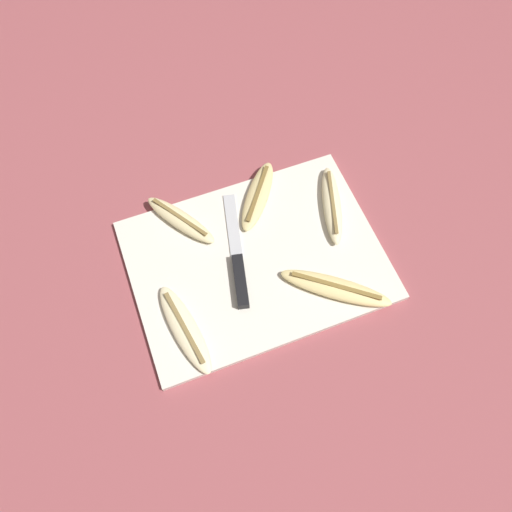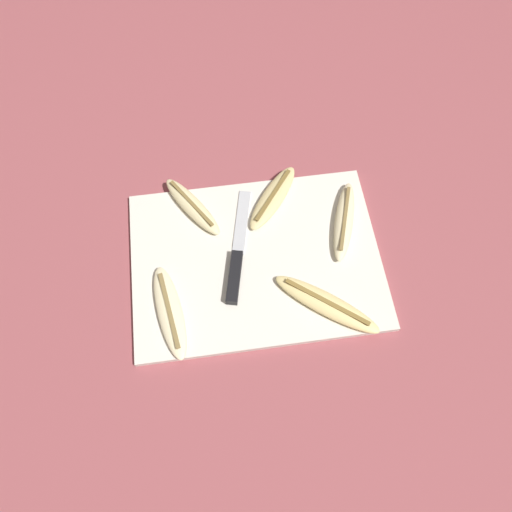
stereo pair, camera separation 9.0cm
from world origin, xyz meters
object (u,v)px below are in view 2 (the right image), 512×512
banana_pale_long (170,312)px  banana_golden_short (326,304)px  banana_spotted_left (273,197)px  knife (236,265)px  banana_soft_right (192,206)px  banana_cream_curved (344,221)px

banana_pale_long → banana_golden_short: (0.27, -0.02, 0.00)m
banana_golden_short → banana_spotted_left: size_ratio=1.19×
knife → banana_soft_right: size_ratio=1.53×
banana_pale_long → banana_soft_right: banana_soft_right is taller
banana_pale_long → knife: bearing=30.4°
knife → banana_golden_short: (0.15, -0.10, 0.00)m
banana_golden_short → banana_soft_right: 0.31m
banana_cream_curved → banana_pale_long: bearing=-158.1°
knife → banana_spotted_left: banana_spotted_left is taller
banana_soft_right → banana_spotted_left: bearing=-0.1°
banana_cream_curved → banana_soft_right: same height
banana_cream_curved → banana_spotted_left: (-0.12, 0.07, -0.00)m
banana_pale_long → banana_spotted_left: (0.21, 0.20, -0.00)m
banana_cream_curved → banana_soft_right: size_ratio=1.13×
knife → banana_golden_short: 0.17m
banana_golden_short → banana_spotted_left: (-0.06, 0.23, -0.00)m
banana_cream_curved → banana_spotted_left: 0.14m
banana_soft_right → banana_spotted_left: banana_soft_right is taller
banana_golden_short → banana_soft_right: (-0.21, 0.23, 0.00)m
banana_cream_curved → banana_spotted_left: bearing=150.2°
knife → banana_pale_long: bearing=-136.4°
knife → banana_soft_right: bearing=130.0°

